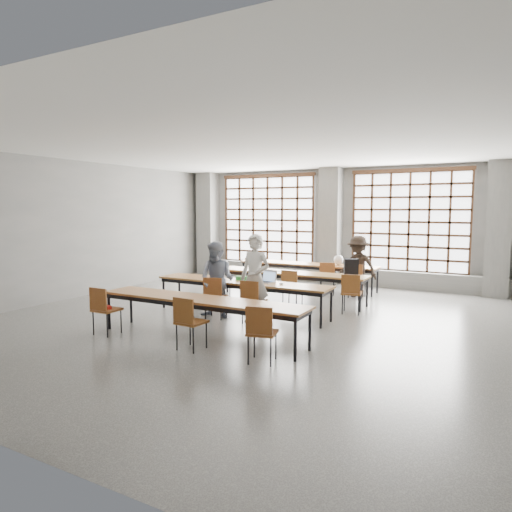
{
  "coord_description": "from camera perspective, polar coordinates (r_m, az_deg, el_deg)",
  "views": [
    {
      "loc": [
        4.61,
        -8.01,
        2.29
      ],
      "look_at": [
        0.04,
        0.4,
        1.28
      ],
      "focal_mm": 32.0,
      "sensor_mm": 36.0,
      "label": 1
    }
  ],
  "objects": [
    {
      "name": "floor",
      "position": [
        9.52,
        -1.38,
        -7.92
      ],
      "size": [
        11.0,
        11.0,
        0.0
      ],
      "primitive_type": "plane",
      "color": "#4C4C4A",
      "rests_on": "ground"
    },
    {
      "name": "ceiling",
      "position": [
        9.32,
        -1.44,
        13.45
      ],
      "size": [
        11.0,
        11.0,
        0.0
      ],
      "primitive_type": "plane",
      "rotation": [
        3.14,
        0.0,
        0.0
      ],
      "color": "silver",
      "rests_on": "floor"
    },
    {
      "name": "wall_back",
      "position": [
        14.29,
        9.69,
        3.74
      ],
      "size": [
        10.0,
        0.0,
        10.0
      ],
      "primitive_type": "plane",
      "rotation": [
        1.57,
        0.0,
        0.0
      ],
      "color": "#5C5C59",
      "rests_on": "floor"
    },
    {
      "name": "wall_left",
      "position": [
        12.53,
        -21.68,
        3.1
      ],
      "size": [
        0.0,
        11.0,
        11.0
      ],
      "primitive_type": "plane",
      "rotation": [
        1.57,
        0.0,
        1.57
      ],
      "color": "#5C5C59",
      "rests_on": "floor"
    },
    {
      "name": "column_left",
      "position": [
        16.07,
        -6.04,
        4.04
      ],
      "size": [
        0.6,
        0.55,
        3.5
      ],
      "primitive_type": "cube",
      "color": "#5A5A57",
      "rests_on": "floor"
    },
    {
      "name": "column_mid",
      "position": [
        14.02,
        9.32,
        3.71
      ],
      "size": [
        0.6,
        0.55,
        3.5
      ],
      "primitive_type": "cube",
      "color": "#5A5A57",
      "rests_on": "floor"
    },
    {
      "name": "column_right",
      "position": [
        13.24,
        28.05,
        2.95
      ],
      "size": [
        0.6,
        0.55,
        3.5
      ],
      "primitive_type": "cube",
      "color": "#5A5A57",
      "rests_on": "floor"
    },
    {
      "name": "window_left",
      "position": [
        15.09,
        1.47,
        4.51
      ],
      "size": [
        3.32,
        0.12,
        3.0
      ],
      "color": "white",
      "rests_on": "wall_back"
    },
    {
      "name": "window_right",
      "position": [
        13.64,
        18.59,
        4.05
      ],
      "size": [
        3.32,
        0.12,
        3.0
      ],
      "color": "white",
      "rests_on": "wall_back"
    },
    {
      "name": "sill_ledge",
      "position": [
        14.23,
        9.32,
        -2.32
      ],
      "size": [
        9.8,
        0.35,
        0.5
      ],
      "primitive_type": "cube",
      "color": "#5A5A57",
      "rests_on": "floor"
    },
    {
      "name": "desk_row_a",
      "position": [
        13.03,
        6.43,
        -1.21
      ],
      "size": [
        4.0,
        0.7,
        0.73
      ],
      "color": "brown",
      "rests_on": "floor"
    },
    {
      "name": "desk_row_b",
      "position": [
        11.28,
        3.89,
        -2.3
      ],
      "size": [
        4.0,
        0.7,
        0.73
      ],
      "color": "brown",
      "rests_on": "floor"
    },
    {
      "name": "desk_row_c",
      "position": [
        9.85,
        -1.8,
        -3.51
      ],
      "size": [
        4.0,
        0.7,
        0.73
      ],
      "color": "brown",
      "rests_on": "floor"
    },
    {
      "name": "desk_row_d",
      "position": [
        8.04,
        -6.9,
        -5.71
      ],
      "size": [
        4.0,
        0.7,
        0.73
      ],
      "color": "brown",
      "rests_on": "floor"
    },
    {
      "name": "chair_back_left",
      "position": [
        13.08,
        -0.34,
        -1.71
      ],
      "size": [
        0.46,
        0.46,
        0.88
      ],
      "color": "brown",
      "rests_on": "floor"
    },
    {
      "name": "chair_back_mid",
      "position": [
        12.18,
        8.91,
        -2.36
      ],
      "size": [
        0.52,
        0.53,
        0.88
      ],
      "color": "maroon",
      "rests_on": "floor"
    },
    {
      "name": "chair_back_right",
      "position": [
        11.94,
        12.42,
        -2.59
      ],
      "size": [
        0.42,
        0.43,
        0.88
      ],
      "color": "brown",
      "rests_on": "floor"
    },
    {
      "name": "chair_mid_left",
      "position": [
        11.53,
        -4.74,
        -2.78
      ],
      "size": [
        0.47,
        0.48,
        0.88
      ],
      "color": "brown",
      "rests_on": "floor"
    },
    {
      "name": "chair_mid_centre",
      "position": [
        10.57,
        4.43,
        -3.57
      ],
      "size": [
        0.42,
        0.43,
        0.88
      ],
      "color": "brown",
      "rests_on": "floor"
    },
    {
      "name": "chair_mid_right",
      "position": [
        10.09,
        11.81,
        -4.15
      ],
      "size": [
        0.49,
        0.49,
        0.88
      ],
      "color": "brown",
      "rests_on": "floor"
    },
    {
      "name": "chair_front_left",
      "position": [
        9.5,
        -5.19,
        -4.67
      ],
      "size": [
        0.5,
        0.5,
        0.88
      ],
      "color": "brown",
      "rests_on": "floor"
    },
    {
      "name": "chair_front_right",
      "position": [
        9.04,
        -0.5,
        -5.19
      ],
      "size": [
        0.43,
        0.44,
        0.88
      ],
      "color": "brown",
      "rests_on": "floor"
    },
    {
      "name": "chair_near_left",
      "position": [
        8.71,
        -18.53,
        -5.94
      ],
      "size": [
        0.43,
        0.43,
        0.88
      ],
      "color": "brown",
      "rests_on": "floor"
    },
    {
      "name": "chair_near_mid",
      "position": [
        7.46,
        -8.47,
        -7.67
      ],
      "size": [
        0.44,
        0.44,
        0.88
      ],
      "color": "brown",
      "rests_on": "floor"
    },
    {
      "name": "chair_near_right",
      "position": [
        6.77,
        0.63,
        -9.02
      ],
      "size": [
        0.51,
        0.51,
        0.88
      ],
      "color": "maroon",
      "rests_on": "floor"
    },
    {
      "name": "student_male",
      "position": [
        9.09,
        -0.12,
        -2.86
      ],
      "size": [
        0.68,
        0.47,
        1.78
      ],
      "primitive_type": "imported",
      "rotation": [
        0.0,
        0.0,
        -0.07
      ],
      "color": "silver",
      "rests_on": "floor"
    },
    {
      "name": "student_female",
      "position": [
        9.56,
        -4.87,
        -2.99
      ],
      "size": [
        0.84,
        0.69,
        1.6
      ],
      "primitive_type": "imported",
      "rotation": [
        0.0,
        0.0,
        0.11
      ],
      "color": "navy",
      "rests_on": "floor"
    },
    {
      "name": "student_back",
      "position": [
        12.03,
        12.62,
        -1.29
      ],
      "size": [
        1.1,
        0.74,
        1.59
      ],
      "primitive_type": "imported",
      "rotation": [
        0.0,
        0.0,
        -0.15
      ],
      "color": "black",
      "rests_on": "floor"
    },
    {
      "name": "laptop_front",
      "position": [
        9.66,
        1.41,
        -2.94
      ],
      "size": [
        0.41,
        0.37,
        0.26
      ],
      "color": "#B2B2B7",
      "rests_on": "desk_row_c"
    },
    {
      "name": "laptop_back",
      "position": [
        12.67,
        12.32,
        -0.94
      ],
      "size": [
        0.4,
        0.35,
        0.26
      ],
      "color": "#ADADB2",
      "rests_on": "desk_row_a"
    },
    {
      "name": "mouse",
      "position": [
        9.38,
        3.17,
        -3.47
      ],
      "size": [
        0.12,
        0.1,
        0.04
      ],
      "primitive_type": "ellipsoid",
      "rotation": [
        0.0,
        0.0,
        0.41
      ],
      "color": "white",
      "rests_on": "desk_row_c"
    },
    {
      "name": "green_box",
      "position": [
        9.92,
        -1.81,
        -2.79
      ],
      "size": [
        0.26,
        0.15,
        0.09
      ],
      "primitive_type": "cube",
      "rotation": [
        0.0,
        0.0,
        0.25
      ],
      "color": "green",
      "rests_on": "desk_row_c"
    },
    {
      "name": "phone",
      "position": [
        9.66,
        -1.17,
        -3.25
      ],
      "size": [
        0.14,
        0.09,
        0.01
      ],
      "primitive_type": "cube",
      "rotation": [
        0.0,
        0.0,
        -0.25
      ],
      "color": "black",
      "rests_on": "desk_row_c"
    },
    {
      "name": "paper_sheet_a",
      "position": [
        11.58,
        1.29,
        -1.75
      ],
      "size": [
        0.32,
        0.25,
        0.0
      ],
      "primitive_type": "cube",
      "rotation": [
        0.0,
        0.0,
        0.14
      ],
      "color": "white",
      "rests_on": "desk_row_b"
    },
    {
      "name": "paper_sheet_b",
      "position": [
        11.35,
        2.41,
        -1.9
      ],
      "size": [
        0.31,
        0.23,
        0.0
      ],
      "primitive_type": "cube",
      "rotation": [
        0.0,
        0.0,
        0.06
      ],
      "color": "silver",
      "rests_on": "desk_row_b"
    },
    {
      "name": "paper_sheet_c",
      "position": [
        11.23,
        4.36,
        -2.0
      ],
      "size": [
        0.34,
        0.28,
        0.0
      ],
      "primitive_type": "cube",
      "rotation": [
        0.0,
        0.0,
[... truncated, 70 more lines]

